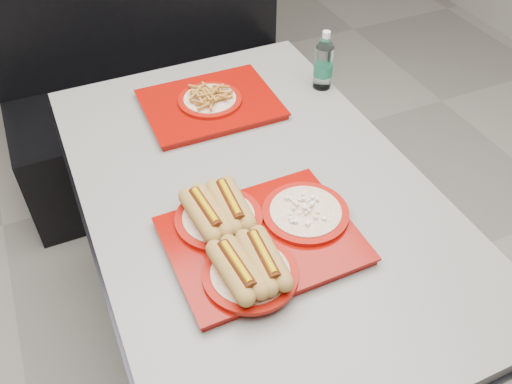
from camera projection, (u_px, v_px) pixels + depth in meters
name	position (u px, v px, depth m)	size (l,w,h in m)	color
ground	(255.00, 335.00, 2.00)	(6.00, 6.00, 0.00)	gray
diner_table	(255.00, 227.00, 1.60)	(0.92, 1.42, 0.75)	black
booth_bench	(157.00, 92.00, 2.45)	(1.30, 0.57, 1.35)	black
tray_near	(254.00, 236.00, 1.30)	(0.47, 0.41, 0.10)	#860903
tray_far	(210.00, 101.00, 1.74)	(0.42, 0.33, 0.08)	#860903
water_bottle	(324.00, 64.00, 1.78)	(0.06, 0.06, 0.20)	silver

